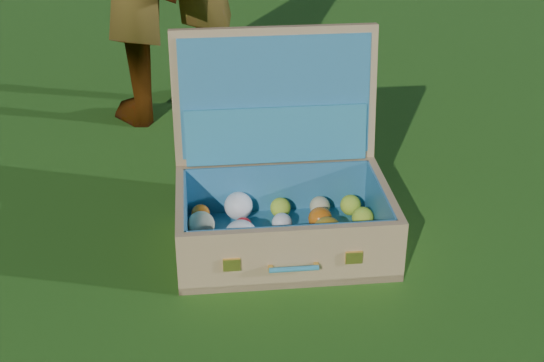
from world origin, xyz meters
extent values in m
plane|color=#215114|center=(0.00, 0.00, 0.00)|extent=(60.00, 60.00, 0.00)
cube|color=tan|center=(0.18, 0.07, 0.01)|extent=(0.62, 0.51, 0.02)
cube|color=tan|center=(0.12, -0.09, 0.08)|extent=(0.51, 0.19, 0.16)
cube|color=tan|center=(0.23, 0.22, 0.08)|extent=(0.51, 0.19, 0.16)
cube|color=tan|center=(-0.07, 0.15, 0.08)|extent=(0.12, 0.31, 0.16)
cube|color=tan|center=(0.42, -0.02, 0.08)|extent=(0.12, 0.31, 0.16)
cube|color=teal|center=(0.18, 0.07, 0.02)|extent=(0.57, 0.46, 0.01)
cube|color=teal|center=(0.13, -0.08, 0.09)|extent=(0.47, 0.17, 0.14)
cube|color=teal|center=(0.23, 0.21, 0.09)|extent=(0.47, 0.17, 0.14)
cube|color=teal|center=(-0.06, 0.14, 0.09)|extent=(0.11, 0.30, 0.14)
cube|color=teal|center=(0.41, -0.01, 0.09)|extent=(0.11, 0.30, 0.14)
cube|color=tan|center=(0.25, 0.27, 0.34)|extent=(0.53, 0.24, 0.36)
cube|color=teal|center=(0.24, 0.25, 0.34)|extent=(0.48, 0.20, 0.32)
cube|color=teal|center=(0.23, 0.23, 0.24)|extent=(0.46, 0.19, 0.15)
cube|color=#F2C659|center=(-0.02, -0.06, 0.08)|extent=(0.04, 0.02, 0.03)
cube|color=#F2C659|center=(0.25, -0.15, 0.08)|extent=(0.04, 0.02, 0.03)
cylinder|color=teal|center=(0.11, -0.12, 0.07)|extent=(0.11, 0.05, 0.01)
cube|color=#F2C659|center=(0.06, -0.09, 0.07)|extent=(0.02, 0.02, 0.01)
cube|color=#F2C659|center=(0.17, -0.13, 0.07)|extent=(0.02, 0.02, 0.01)
sphere|color=#BE8719|center=(-0.06, 0.03, 0.05)|extent=(0.06, 0.06, 0.06)
sphere|color=#C9E838|center=(0.05, -0.01, 0.05)|extent=(0.06, 0.06, 0.06)
sphere|color=#C9E838|center=(0.15, -0.06, 0.05)|extent=(0.05, 0.05, 0.05)
sphere|color=#C9E838|center=(0.23, -0.07, 0.06)|extent=(0.07, 0.07, 0.07)
sphere|color=orange|center=(0.34, -0.11, 0.05)|extent=(0.05, 0.05, 0.05)
sphere|color=#B80E14|center=(-0.02, 0.10, 0.04)|extent=(0.04, 0.04, 0.04)
sphere|color=white|center=(0.06, 0.06, 0.07)|extent=(0.08, 0.08, 0.08)
sphere|color=#0F0F4B|center=(0.16, 0.02, 0.05)|extent=(0.06, 0.06, 0.06)
sphere|color=#BE8719|center=(0.27, 0.00, 0.06)|extent=(0.07, 0.07, 0.07)
sphere|color=#0F0F4B|center=(0.37, -0.03, 0.05)|extent=(0.06, 0.06, 0.06)
sphere|color=beige|center=(-0.01, 0.17, 0.06)|extent=(0.07, 0.07, 0.07)
sphere|color=#B80E14|center=(0.09, 0.14, 0.05)|extent=(0.05, 0.05, 0.05)
sphere|color=white|center=(0.19, 0.10, 0.05)|extent=(0.05, 0.05, 0.05)
sphere|color=orange|center=(0.28, 0.07, 0.06)|extent=(0.06, 0.06, 0.06)
sphere|color=#C9E838|center=(0.39, 0.03, 0.05)|extent=(0.06, 0.06, 0.06)
sphere|color=orange|center=(0.01, 0.24, 0.05)|extent=(0.05, 0.05, 0.05)
sphere|color=white|center=(0.11, 0.21, 0.06)|extent=(0.08, 0.08, 0.08)
sphere|color=#C9E838|center=(0.22, 0.17, 0.05)|extent=(0.05, 0.05, 0.05)
sphere|color=beige|center=(0.32, 0.14, 0.05)|extent=(0.05, 0.05, 0.05)
sphere|color=#C9E838|center=(0.40, 0.11, 0.05)|extent=(0.06, 0.06, 0.06)
camera|label=1|loc=(-0.54, -1.41, 1.06)|focal=50.00mm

